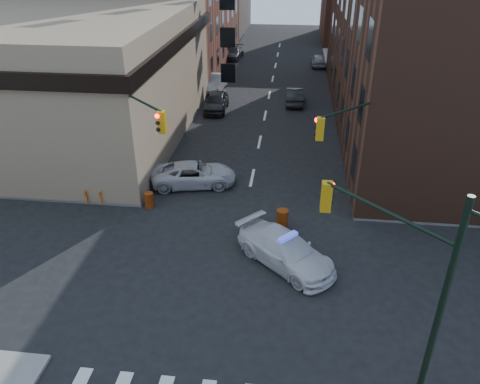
% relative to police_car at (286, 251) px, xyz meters
% --- Properties ---
extents(ground, '(140.00, 140.00, 0.00)m').
position_rel_police_car_xyz_m(ground, '(-2.40, -1.20, -0.76)').
color(ground, black).
rests_on(ground, ground).
extents(sidewalk_nw, '(34.00, 54.50, 0.15)m').
position_rel_police_car_xyz_m(sidewalk_nw, '(-25.40, 31.55, -0.69)').
color(sidewalk_nw, gray).
rests_on(sidewalk_nw, ground).
extents(bank_building, '(22.00, 22.00, 9.00)m').
position_rel_police_car_xyz_m(bank_building, '(-19.40, 15.30, 3.74)').
color(bank_building, '#8D735C').
rests_on(bank_building, ground).
extents(commercial_row_ne, '(14.00, 34.00, 14.00)m').
position_rel_police_car_xyz_m(commercial_row_ne, '(10.60, 21.30, 6.24)').
color(commercial_row_ne, '#4F2D1F').
rests_on(commercial_row_ne, ground).
extents(signal_pole_se, '(5.40, 5.27, 8.00)m').
position_rel_police_car_xyz_m(signal_pole_se, '(3.64, -6.72, 3.85)').
color(signal_pole_se, black).
rests_on(signal_pole_se, sidewalk_se).
extents(signal_pole_nw, '(3.58, 3.67, 8.00)m').
position_rel_police_car_xyz_m(signal_pole_nw, '(-8.25, 4.14, 3.57)').
color(signal_pole_nw, black).
rests_on(signal_pole_nw, sidewalk_nw).
extents(signal_pole_ne, '(3.67, 3.58, 8.00)m').
position_rel_police_car_xyz_m(signal_pole_ne, '(3.43, 4.15, 3.57)').
color(signal_pole_ne, black).
rests_on(signal_pole_ne, sidewalk_ne).
extents(tree_ne_near, '(3.00, 3.00, 4.85)m').
position_rel_police_car_xyz_m(tree_ne_near, '(5.10, 24.80, 2.73)').
color(tree_ne_near, black).
rests_on(tree_ne_near, sidewalk_ne).
extents(tree_ne_far, '(3.00, 3.00, 4.85)m').
position_rel_police_car_xyz_m(tree_ne_far, '(5.10, 32.80, 2.73)').
color(tree_ne_far, black).
rests_on(tree_ne_far, sidewalk_ne).
extents(police_car, '(5.33, 5.12, 1.53)m').
position_rel_police_car_xyz_m(police_car, '(0.00, 0.00, 0.00)').
color(police_car, silver).
rests_on(police_car, ground).
extents(pickup, '(5.59, 3.43, 1.45)m').
position_rel_police_car_xyz_m(pickup, '(-5.91, 7.44, -0.04)').
color(pickup, silver).
rests_on(pickup, ground).
extents(parked_car_wnear, '(1.98, 4.77, 1.61)m').
position_rel_police_car_xyz_m(parked_car_wnear, '(-6.82, 21.64, 0.04)').
color(parked_car_wnear, black).
rests_on(parked_car_wnear, ground).
extents(parked_car_wfar, '(1.95, 4.75, 1.53)m').
position_rel_police_car_xyz_m(parked_car_wfar, '(-7.89, 27.95, 0.00)').
color(parked_car_wfar, '#96989F').
rests_on(parked_car_wfar, ground).
extents(parked_car_wdeep, '(2.38, 5.09, 1.44)m').
position_rel_police_car_xyz_m(parked_car_wdeep, '(-7.90, 41.69, -0.04)').
color(parked_car_wdeep, black).
rests_on(parked_car_wdeep, ground).
extents(parked_car_enear, '(1.59, 4.52, 1.49)m').
position_rel_police_car_xyz_m(parked_car_enear, '(0.10, 24.46, -0.02)').
color(parked_car_enear, black).
rests_on(parked_car_enear, ground).
extents(parked_car_efar, '(1.78, 4.18, 1.41)m').
position_rel_police_car_xyz_m(parked_car_efar, '(2.67, 39.16, -0.06)').
color(parked_car_efar, '#92959A').
rests_on(parked_car_efar, ground).
extents(pedestrian_a, '(0.79, 0.75, 1.81)m').
position_rel_police_car_xyz_m(pedestrian_a, '(-9.88, 4.83, 0.29)').
color(pedestrian_a, black).
rests_on(pedestrian_a, sidewalk_nw).
extents(pedestrian_b, '(1.12, 0.96, 2.02)m').
position_rel_police_car_xyz_m(pedestrian_b, '(-10.75, 4.94, 0.39)').
color(pedestrian_b, black).
rests_on(pedestrian_b, sidewalk_nw).
extents(pedestrian_c, '(1.25, 0.88, 1.97)m').
position_rel_police_car_xyz_m(pedestrian_c, '(-15.40, 4.87, 0.37)').
color(pedestrian_c, '#212532').
rests_on(pedestrian_c, sidewalk_nw).
extents(barrel_road, '(0.73, 0.73, 1.12)m').
position_rel_police_car_xyz_m(barrel_road, '(-0.28, 3.05, -0.20)').
color(barrel_road, '#CE3D09').
rests_on(barrel_road, ground).
extents(barrel_bank, '(0.59, 0.59, 0.92)m').
position_rel_police_car_xyz_m(barrel_bank, '(-7.90, 4.40, -0.30)').
color(barrel_bank, '#C65E09').
rests_on(barrel_bank, ground).
extents(barricade_nw_a, '(1.47, 0.93, 1.02)m').
position_rel_police_car_xyz_m(barricade_nw_a, '(-10.61, 6.80, -0.10)').
color(barricade_nw_a, '#C73809').
rests_on(barricade_nw_a, sidewalk_nw).
extents(barricade_nw_b, '(1.18, 0.64, 0.86)m').
position_rel_police_car_xyz_m(barricade_nw_b, '(-11.15, 4.50, -0.19)').
color(barricade_nw_b, '#D94F0A').
rests_on(barricade_nw_b, sidewalk_nw).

